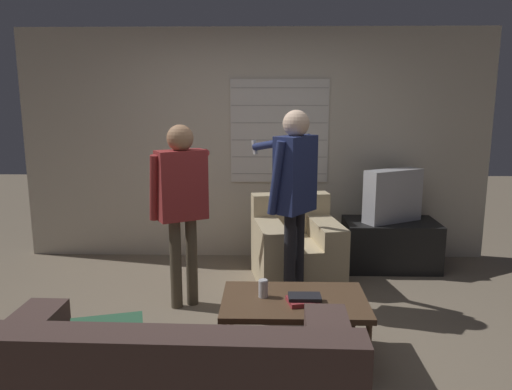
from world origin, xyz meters
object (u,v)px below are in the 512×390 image
object	(u,v)px
book_stack	(303,299)
spare_remote	(302,299)
soda_can	(263,288)
coffee_table	(294,304)
tv	(393,196)
armchair_beige	(296,248)
person_left_standing	(181,194)
person_right_standing	(294,185)

from	to	relation	value
book_stack	spare_remote	xyz separation A→B (m)	(-0.00, 0.04, -0.02)
soda_can	coffee_table	bearing A→B (deg)	-7.71
tv	soda_can	xyz separation A→B (m)	(-1.35, -1.92, -0.28)
armchair_beige	soda_can	distance (m)	1.54
soda_can	tv	bearing A→B (deg)	54.90
book_stack	spare_remote	bearing A→B (deg)	96.38
armchair_beige	book_stack	xyz separation A→B (m)	(-0.04, -1.60, 0.14)
book_stack	person_left_standing	bearing A→B (deg)	135.22
tv	person_left_standing	xyz separation A→B (m)	(-2.05, -1.05, 0.22)
person_left_standing	book_stack	bearing A→B (deg)	-74.31
soda_can	spare_remote	xyz separation A→B (m)	(0.27, -0.06, -0.05)
book_stack	person_right_standing	bearing A→B (deg)	91.36
book_stack	spare_remote	size ratio (longest dim) A/B	1.95
person_left_standing	tv	bearing A→B (deg)	-2.43
person_left_standing	soda_can	size ratio (longest dim) A/B	12.63
armchair_beige	coffee_table	distance (m)	1.54
person_left_standing	spare_remote	world-z (taller)	person_left_standing
coffee_table	tv	bearing A→B (deg)	59.83
person_right_standing	book_stack	xyz separation A→B (m)	(0.02, -0.97, -0.61)
soda_can	spare_remote	distance (m)	0.28
tv	person_right_standing	bearing A→B (deg)	14.61
coffee_table	book_stack	world-z (taller)	book_stack
tv	armchair_beige	bearing A→B (deg)	-7.16
coffee_table	person_right_standing	world-z (taller)	person_right_standing
armchair_beige	tv	xyz separation A→B (m)	(1.04, 0.42, 0.46)
person_left_standing	person_right_standing	size ratio (longest dim) A/B	0.93
person_right_standing	book_stack	size ratio (longest dim) A/B	7.18
coffee_table	person_right_standing	xyz separation A→B (m)	(0.03, 0.90, 0.68)
coffee_table	person_left_standing	distance (m)	1.42
person_right_standing	coffee_table	bearing A→B (deg)	-145.58
person_left_standing	coffee_table	bearing A→B (deg)	-73.82
person_right_standing	soda_can	xyz separation A→B (m)	(-0.25, -0.87, -0.58)
tv	soda_can	distance (m)	2.36
person_left_standing	person_right_standing	distance (m)	0.96
person_right_standing	book_stack	world-z (taller)	person_right_standing
person_right_standing	tv	bearing A→B (deg)	-9.77
person_right_standing	spare_remote	size ratio (longest dim) A/B	14.00
tv	person_left_standing	bearing A→B (deg)	-1.99
coffee_table	tv	world-z (taller)	tv
spare_remote	person_right_standing	bearing A→B (deg)	48.03
armchair_beige	person_left_standing	world-z (taller)	person_left_standing
person_left_standing	book_stack	world-z (taller)	person_left_standing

